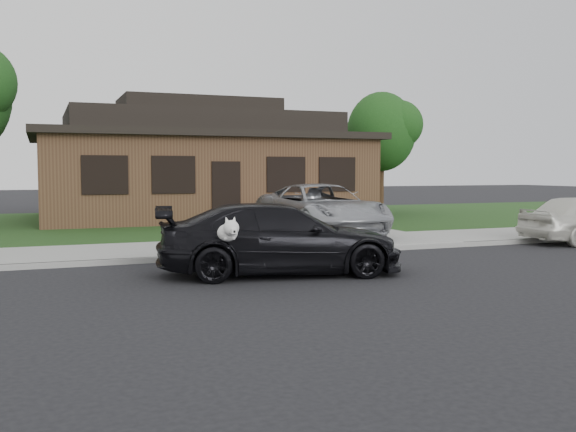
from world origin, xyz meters
name	(u,v)px	position (x,y,z in m)	size (l,w,h in m)	color
ground	(172,293)	(0.00, 0.00, 0.00)	(120.00, 120.00, 0.00)	black
sidewalk	(131,252)	(0.00, 5.00, 0.06)	(60.00, 3.00, 0.12)	gray
curb	(140,261)	(0.00, 3.50, 0.06)	(60.00, 0.12, 0.12)	gray
lawn	(100,225)	(0.00, 13.00, 0.07)	(60.00, 13.00, 0.13)	#193814
driveway	(291,226)	(6.00, 10.00, 0.07)	(4.50, 13.00, 0.14)	gray
sedan	(280,239)	(2.27, 1.11, 0.68)	(4.91, 2.70, 1.35)	black
minivan	(321,209)	(5.57, 6.57, 0.86)	(2.40, 5.22, 1.45)	#A3A5AA
recycling_bin	(238,227)	(2.57, 4.82, 0.60)	(0.72, 0.72, 0.94)	navy
house	(199,166)	(4.00, 15.00, 2.13)	(12.60, 8.60, 4.65)	#422B1C
tree_1	(385,130)	(12.14, 14.40, 3.71)	(3.15, 3.00, 5.25)	#332114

